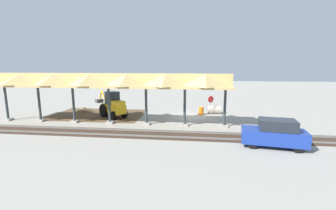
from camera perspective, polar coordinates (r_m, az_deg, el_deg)
ground_plane at (r=25.05m, az=6.66°, el=-3.03°), size 120.00×120.00×0.00m
dirt_work_zone at (r=27.27m, az=-17.26°, el=-2.34°), size 10.45×7.00×0.01m
platform_canopy at (r=22.22m, az=-14.99°, el=5.94°), size 23.17×3.20×4.90m
rail_tracks at (r=18.42m, az=6.58°, el=-7.73°), size 60.00×2.58×0.15m
stop_sign at (r=26.03m, az=10.80°, el=0.90°), size 0.64×0.45×2.20m
backhoe at (r=25.43m, az=-13.86°, el=-0.14°), size 4.70×4.17×2.82m
dirt_mound at (r=29.09m, az=-20.49°, el=-1.78°), size 4.86×4.86×1.34m
concrete_pipe at (r=27.05m, az=11.73°, el=-1.15°), size 1.57×1.08×0.97m
distant_parked_car at (r=17.29m, az=25.38°, el=-6.53°), size 4.42×2.37×1.98m
traffic_barrel at (r=26.14m, az=8.40°, el=-1.51°), size 0.56×0.56×0.90m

